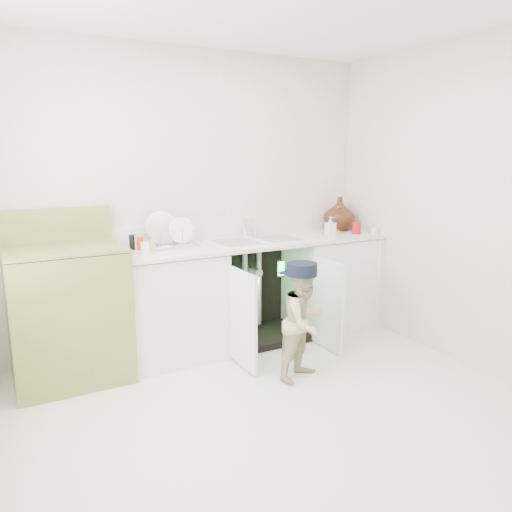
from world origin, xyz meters
The scene contains 5 objects.
ground centered at (0.00, 0.00, 0.00)m, with size 3.50×3.50×0.00m, color beige.
room_shell centered at (0.00, 0.00, 1.25)m, with size 6.00×5.50×1.26m.
counter_run centered at (0.58, 1.21, 0.47)m, with size 2.44×1.02×1.22m.
avocado_stove centered at (-1.04, 1.18, 0.51)m, with size 0.80×0.65×1.24m.
repair_worker centered at (0.48, 0.36, 0.45)m, with size 0.51×0.74×0.88m.
Camera 1 is at (-1.52, -2.52, 1.65)m, focal length 35.00 mm.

